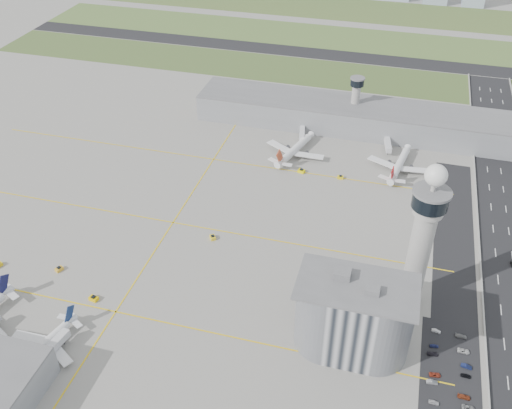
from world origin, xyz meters
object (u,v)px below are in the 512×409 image
(control_tower, at_px, (423,233))
(car_lot_9, at_px, (466,366))
(airplane_near_c, at_px, (40,343))
(tug_3, at_px, (213,237))
(car_lot_1, at_px, (432,382))
(car_lot_6, at_px, (468,408))
(tug_1, at_px, (59,269))
(airplane_far_a, at_px, (296,145))
(jet_bridge_far_1, at_px, (386,141))
(car_lot_11, at_px, (461,336))
(car_lot_5, at_px, (436,331))
(car_lot_2, at_px, (435,375))
(car_lot_8, at_px, (466,376))
(jet_bridge_near_2, at_px, (42,361))
(jet_bridge_far_0, at_px, (302,130))
(car_lot_0, at_px, (434,402))
(tug_2, at_px, (94,298))
(tug_4, at_px, (301,171))
(secondary_tower, at_px, (355,98))
(admin_building, at_px, (353,317))
(car_lot_4, at_px, (434,346))
(airplane_far_b, at_px, (400,160))
(car_lot_7, at_px, (464,397))
(car_hw_4, at_px, (482,119))
(tug_5, at_px, (340,177))
(car_lot_10, at_px, (464,351))

(control_tower, bearing_deg, car_lot_9, -52.81)
(airplane_near_c, relative_size, tug_3, 10.41)
(car_lot_1, relative_size, car_lot_6, 0.93)
(tug_1, bearing_deg, control_tower, -146.20)
(airplane_far_a, bearing_deg, tug_3, -177.68)
(jet_bridge_far_1, bearing_deg, car_lot_11, 6.18)
(car_lot_5, distance_m, car_lot_11, 9.17)
(car_lot_2, distance_m, car_lot_9, 12.74)
(car_lot_8, bearing_deg, jet_bridge_near_2, 105.63)
(jet_bridge_far_0, distance_m, car_lot_9, 178.51)
(control_tower, relative_size, jet_bridge_far_0, 4.61)
(car_lot_0, bearing_deg, jet_bridge_far_0, 27.43)
(tug_2, distance_m, tug_4, 131.82)
(car_lot_11, bearing_deg, control_tower, 55.11)
(tug_1, bearing_deg, jet_bridge_near_2, 139.94)
(car_lot_6, bearing_deg, secondary_tower, 18.40)
(admin_building, relative_size, jet_bridge_far_0, 3.00)
(car_lot_2, xyz_separation_m, car_lot_9, (10.84, 6.70, 0.08))
(car_lot_4, bearing_deg, airplane_far_b, 0.04)
(admin_building, height_order, car_lot_7, admin_building)
(airplane_far_a, distance_m, tug_1, 145.11)
(car_lot_2, bearing_deg, airplane_far_a, 21.35)
(control_tower, xyz_separation_m, jet_bridge_far_1, (-20.00, 124.00, -32.19))
(car_lot_5, xyz_separation_m, car_hw_4, (24.39, 186.23, 0.01))
(admin_building, xyz_separation_m, airplane_near_c, (-108.83, -33.25, -10.51))
(tug_3, xyz_separation_m, car_lot_2, (100.78, -51.26, -0.39))
(jet_bridge_far_0, bearing_deg, airplane_near_c, -27.44)
(jet_bridge_far_1, distance_m, car_lot_7, 171.39)
(admin_building, height_order, jet_bridge_near_2, admin_building)
(car_lot_0, distance_m, car_lot_9, 21.44)
(tug_1, bearing_deg, tug_5, -110.49)
(tug_2, relative_size, car_lot_6, 0.82)
(admin_building, xyz_separation_m, car_lot_0, (31.01, -17.39, -14.70))
(car_lot_1, height_order, car_lot_7, car_lot_1)
(airplane_far_b, bearing_deg, jet_bridge_far_1, 30.46)
(jet_bridge_near_2, distance_m, car_lot_6, 148.92)
(tug_1, relative_size, car_lot_6, 0.75)
(car_lot_4, xyz_separation_m, car_hw_4, (24.94, 193.87, 0.01))
(jet_bridge_far_1, bearing_deg, car_lot_7, 3.81)
(car_lot_0, xyz_separation_m, car_lot_10, (10.08, 25.36, 0.01))
(admin_building, bearing_deg, car_lot_10, 10.97)
(airplane_near_c, bearing_deg, jet_bridge_far_0, 177.41)
(tug_2, distance_m, car_lot_5, 136.11)
(airplane_near_c, height_order, tug_2, airplane_near_c)
(car_lot_6, relative_size, car_lot_8, 1.23)
(jet_bridge_far_0, bearing_deg, secondary_tower, 112.74)
(jet_bridge_far_1, distance_m, car_lot_8, 162.65)
(tug_3, height_order, car_lot_7, tug_3)
(airplane_far_a, bearing_deg, car_lot_5, -129.03)
(admin_building, bearing_deg, tug_2, -177.57)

